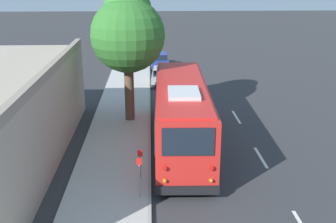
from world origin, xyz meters
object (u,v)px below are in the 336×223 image
at_px(street_tree, 128,30).
at_px(sign_post_far, 140,164).
at_px(parked_sedan_blue, 159,60).
at_px(parked_sedan_silver, 163,76).
at_px(sign_post_near, 139,177).
at_px(shuttle_bus, 181,111).

bearing_deg(street_tree, sign_post_far, -174.33).
bearing_deg(parked_sedan_blue, sign_post_far, 174.79).
xyz_separation_m(parked_sedan_silver, street_tree, (-9.09, 2.22, 4.80)).
xyz_separation_m(parked_sedan_blue, sign_post_far, (-23.19, 1.30, 0.22)).
distance_m(parked_sedan_silver, sign_post_near, 18.54).
relative_size(shuttle_bus, parked_sedan_blue, 2.66).
xyz_separation_m(shuttle_bus, street_tree, (3.99, 2.78, 3.52)).
height_order(shuttle_bus, sign_post_far, shuttle_bus).
relative_size(parked_sedan_silver, street_tree, 0.54).
xyz_separation_m(parked_sedan_silver, sign_post_far, (-16.93, 1.44, 0.25)).
bearing_deg(sign_post_far, parked_sedan_blue, -3.22).
bearing_deg(street_tree, sign_post_near, -175.26).
distance_m(street_tree, sign_post_far, 9.10).
bearing_deg(street_tree, parked_sedan_blue, -7.72).
xyz_separation_m(sign_post_near, sign_post_far, (1.55, 0.00, -0.17)).
distance_m(parked_sedan_blue, street_tree, 16.21).
distance_m(shuttle_bus, parked_sedan_silver, 13.15).
xyz_separation_m(parked_sedan_silver, sign_post_near, (-18.48, 1.44, 0.42)).
distance_m(shuttle_bus, parked_sedan_blue, 19.39).
bearing_deg(parked_sedan_blue, parked_sedan_silver, 179.24).
height_order(shuttle_bus, sign_post_near, shuttle_bus).
height_order(parked_sedan_silver, parked_sedan_blue, parked_sedan_blue).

